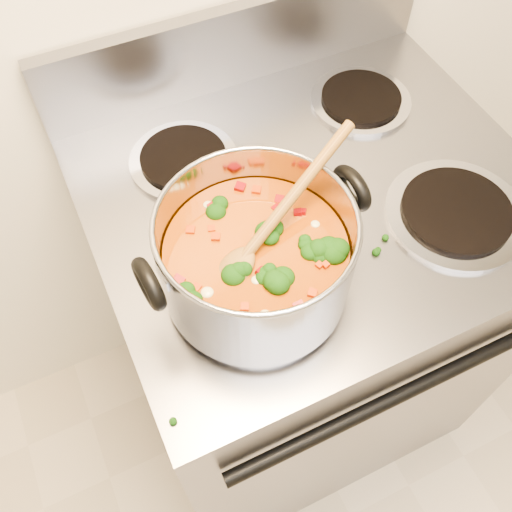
# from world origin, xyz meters

# --- Properties ---
(electric_range) EXTENTS (0.78, 0.70, 1.08)m
(electric_range) POSITION_xyz_m (0.02, 1.16, 0.47)
(electric_range) COLOR gray
(electric_range) RESTS_ON ground
(stockpot) EXTENTS (0.34, 0.28, 0.17)m
(stockpot) POSITION_xyz_m (-0.16, 1.02, 1.01)
(stockpot) COLOR #98989F
(stockpot) RESTS_ON electric_range
(wooden_spoon) EXTENTS (0.28, 0.14, 0.12)m
(wooden_spoon) POSITION_xyz_m (-0.14, 1.03, 1.05)
(wooden_spoon) COLOR brown
(wooden_spoon) RESTS_ON stockpot
(cooktop_crumbs) EXTENTS (0.32, 0.37, 0.01)m
(cooktop_crumbs) POSITION_xyz_m (-0.14, 1.11, 0.92)
(cooktop_crumbs) COLOR black
(cooktop_crumbs) RESTS_ON electric_range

